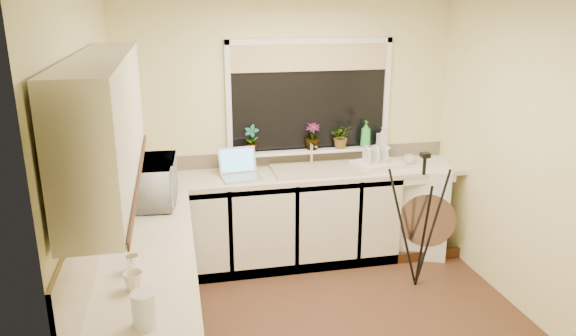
{
  "coord_description": "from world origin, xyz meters",
  "views": [
    {
      "loc": [
        -1.08,
        -3.47,
        2.42
      ],
      "look_at": [
        -0.21,
        0.55,
        1.15
      ],
      "focal_mm": 33.67,
      "sensor_mm": 36.0,
      "label": 1
    }
  ],
  "objects_px": {
    "plant_d": "(341,136)",
    "soap_bottle_clear": "(382,137)",
    "soap_bottle_green": "(366,134)",
    "glass_jug": "(144,309)",
    "cup_back": "(409,160)",
    "laptop": "(240,170)",
    "steel_jar": "(133,264)",
    "microwave": "(149,182)",
    "washing_machine": "(413,206)",
    "kettle": "(157,196)",
    "plant_c": "(312,136)",
    "plant_a": "(252,139)",
    "cup_left": "(134,281)",
    "tripod": "(420,221)",
    "dish_rack": "(377,165)"
  },
  "relations": [
    {
      "from": "laptop",
      "to": "cup_left",
      "type": "bearing_deg",
      "value": -119.63
    },
    {
      "from": "plant_a",
      "to": "plant_d",
      "type": "height_order",
      "value": "plant_a"
    },
    {
      "from": "kettle",
      "to": "tripod",
      "type": "xyz_separation_m",
      "value": [
        2.18,
        -0.01,
        -0.4
      ]
    },
    {
      "from": "kettle",
      "to": "tripod",
      "type": "distance_m",
      "value": 2.22
    },
    {
      "from": "cup_back",
      "to": "cup_left",
      "type": "relative_size",
      "value": 1.04
    },
    {
      "from": "washing_machine",
      "to": "microwave",
      "type": "relative_size",
      "value": 1.48
    },
    {
      "from": "microwave",
      "to": "plant_d",
      "type": "relative_size",
      "value": 2.63
    },
    {
      "from": "cup_back",
      "to": "steel_jar",
      "type": "bearing_deg",
      "value": -145.6
    },
    {
      "from": "plant_d",
      "to": "soap_bottle_clear",
      "type": "xyz_separation_m",
      "value": [
        0.41,
        -0.02,
        -0.02
      ]
    },
    {
      "from": "plant_a",
      "to": "soap_bottle_green",
      "type": "distance_m",
      "value": 1.13
    },
    {
      "from": "glass_jug",
      "to": "cup_back",
      "type": "height_order",
      "value": "glass_jug"
    },
    {
      "from": "laptop",
      "to": "cup_back",
      "type": "bearing_deg",
      "value": -4.37
    },
    {
      "from": "steel_jar",
      "to": "microwave",
      "type": "xyz_separation_m",
      "value": [
        0.06,
        1.17,
        0.12
      ]
    },
    {
      "from": "washing_machine",
      "to": "steel_jar",
      "type": "bearing_deg",
      "value": -124.3
    },
    {
      "from": "plant_d",
      "to": "soap_bottle_clear",
      "type": "height_order",
      "value": "plant_d"
    },
    {
      "from": "steel_jar",
      "to": "plant_d",
      "type": "xyz_separation_m",
      "value": [
        1.87,
        1.91,
        0.21
      ]
    },
    {
      "from": "plant_a",
      "to": "cup_left",
      "type": "xyz_separation_m",
      "value": [
        -0.97,
        -2.12,
        -0.23
      ]
    },
    {
      "from": "dish_rack",
      "to": "kettle",
      "type": "bearing_deg",
      "value": -175.35
    },
    {
      "from": "plant_c",
      "to": "microwave",
      "type": "bearing_deg",
      "value": -153.6
    },
    {
      "from": "laptop",
      "to": "cup_back",
      "type": "distance_m",
      "value": 1.67
    },
    {
      "from": "cup_back",
      "to": "laptop",
      "type": "bearing_deg",
      "value": -178.37
    },
    {
      "from": "soap_bottle_green",
      "to": "cup_back",
      "type": "relative_size",
      "value": 2.27
    },
    {
      "from": "glass_jug",
      "to": "steel_jar",
      "type": "xyz_separation_m",
      "value": [
        -0.09,
        0.59,
        -0.04
      ]
    },
    {
      "from": "kettle",
      "to": "glass_jug",
      "type": "distance_m",
      "value": 1.58
    },
    {
      "from": "kettle",
      "to": "plant_a",
      "type": "distance_m",
      "value": 1.27
    },
    {
      "from": "microwave",
      "to": "washing_machine",
      "type": "bearing_deg",
      "value": -74.0
    },
    {
      "from": "kettle",
      "to": "plant_d",
      "type": "relative_size",
      "value": 0.94
    },
    {
      "from": "laptop",
      "to": "soap_bottle_clear",
      "type": "distance_m",
      "value": 1.47
    },
    {
      "from": "glass_jug",
      "to": "soap_bottle_green",
      "type": "relative_size",
      "value": 0.69
    },
    {
      "from": "steel_jar",
      "to": "microwave",
      "type": "height_order",
      "value": "microwave"
    },
    {
      "from": "kettle",
      "to": "plant_a",
      "type": "xyz_separation_m",
      "value": [
        0.86,
        0.91,
        0.18
      ]
    },
    {
      "from": "plant_d",
      "to": "plant_c",
      "type": "bearing_deg",
      "value": 176.99
    },
    {
      "from": "glass_jug",
      "to": "soap_bottle_green",
      "type": "distance_m",
      "value": 3.21
    },
    {
      "from": "kettle",
      "to": "plant_a",
      "type": "bearing_deg",
      "value": 46.53
    },
    {
      "from": "laptop",
      "to": "kettle",
      "type": "relative_size",
      "value": 1.72
    },
    {
      "from": "kettle",
      "to": "cup_back",
      "type": "xyz_separation_m",
      "value": [
        2.39,
        0.72,
        -0.06
      ]
    },
    {
      "from": "cup_left",
      "to": "soap_bottle_green",
      "type": "bearing_deg",
      "value": 45.05
    },
    {
      "from": "washing_machine",
      "to": "kettle",
      "type": "relative_size",
      "value": 4.12
    },
    {
      "from": "glass_jug",
      "to": "steel_jar",
      "type": "distance_m",
      "value": 0.59
    },
    {
      "from": "soap_bottle_green",
      "to": "glass_jug",
      "type": "bearing_deg",
      "value": -129.27
    },
    {
      "from": "kettle",
      "to": "microwave",
      "type": "height_order",
      "value": "microwave"
    },
    {
      "from": "glass_jug",
      "to": "soap_bottle_clear",
      "type": "xyz_separation_m",
      "value": [
        2.2,
        2.47,
        0.15
      ]
    },
    {
      "from": "tripod",
      "to": "glass_jug",
      "type": "bearing_deg",
      "value": -161.22
    },
    {
      "from": "steel_jar",
      "to": "cup_left",
      "type": "relative_size",
      "value": 0.93
    },
    {
      "from": "kettle",
      "to": "glass_jug",
      "type": "relative_size",
      "value": 1.22
    },
    {
      "from": "glass_jug",
      "to": "soap_bottle_clear",
      "type": "relative_size",
      "value": 0.95
    },
    {
      "from": "kettle",
      "to": "plant_d",
      "type": "bearing_deg",
      "value": 27.51
    },
    {
      "from": "laptop",
      "to": "microwave",
      "type": "distance_m",
      "value": 0.93
    },
    {
      "from": "tripod",
      "to": "soap_bottle_clear",
      "type": "distance_m",
      "value": 1.04
    },
    {
      "from": "laptop",
      "to": "steel_jar",
      "type": "height_order",
      "value": "laptop"
    }
  ]
}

